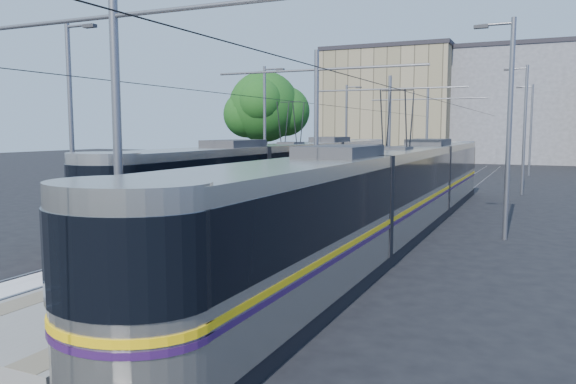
% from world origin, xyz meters
% --- Properties ---
extents(ground, '(160.00, 160.00, 0.00)m').
position_xyz_m(ground, '(0.00, 0.00, 0.00)').
color(ground, black).
rests_on(ground, ground).
extents(platform, '(4.00, 50.00, 0.30)m').
position_xyz_m(platform, '(0.00, 17.00, 0.15)').
color(platform, gray).
rests_on(platform, ground).
extents(tactile_strip_left, '(0.70, 50.00, 0.01)m').
position_xyz_m(tactile_strip_left, '(-1.45, 17.00, 0.30)').
color(tactile_strip_left, gray).
rests_on(tactile_strip_left, platform).
extents(tactile_strip_right, '(0.70, 50.00, 0.01)m').
position_xyz_m(tactile_strip_right, '(1.45, 17.00, 0.30)').
color(tactile_strip_right, gray).
rests_on(tactile_strip_right, platform).
extents(rails, '(8.71, 70.00, 0.03)m').
position_xyz_m(rails, '(0.00, 17.00, 0.02)').
color(rails, gray).
rests_on(rails, ground).
extents(track_arrow, '(1.20, 5.00, 0.01)m').
position_xyz_m(track_arrow, '(-3.60, -3.00, 0.01)').
color(track_arrow, silver).
rests_on(track_arrow, ground).
extents(tram_left, '(2.43, 29.91, 5.50)m').
position_xyz_m(tram_left, '(-3.60, 13.38, 1.71)').
color(tram_left, black).
rests_on(tram_left, ground).
extents(tram_right, '(2.43, 32.05, 5.50)m').
position_xyz_m(tram_right, '(3.60, 7.14, 1.86)').
color(tram_right, black).
rests_on(tram_right, ground).
extents(catenary, '(9.20, 70.00, 7.00)m').
position_xyz_m(catenary, '(0.00, 14.15, 4.52)').
color(catenary, slate).
rests_on(catenary, platform).
extents(street_lamps, '(15.18, 38.22, 8.00)m').
position_xyz_m(street_lamps, '(-0.00, 21.00, 4.18)').
color(street_lamps, slate).
rests_on(street_lamps, ground).
extents(shelter, '(0.73, 1.02, 2.06)m').
position_xyz_m(shelter, '(0.49, 16.12, 1.38)').
color(shelter, black).
rests_on(shelter, platform).
extents(tree, '(5.74, 5.31, 8.34)m').
position_xyz_m(tree, '(-9.92, 23.58, 5.64)').
color(tree, '#382314').
rests_on(tree, ground).
extents(building_left, '(16.32, 12.24, 14.56)m').
position_xyz_m(building_left, '(-10.00, 60.00, 7.29)').
color(building_left, gray).
rests_on(building_left, ground).
extents(building_centre, '(18.36, 14.28, 14.33)m').
position_xyz_m(building_centre, '(6.00, 64.00, 7.18)').
color(building_centre, gray).
rests_on(building_centre, ground).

